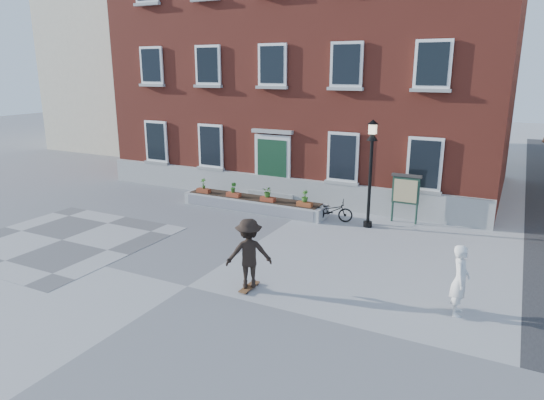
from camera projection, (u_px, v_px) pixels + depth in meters
The scene contains 10 objects.
ground at pixel (187, 286), 12.98m from camera, with size 100.00×100.00×0.00m, color #98989B.
checker_patch at pixel (62, 240), 16.48m from camera, with size 6.00×6.00×0.01m, color #555557.
distant_building at pixel (150, 57), 36.38m from camera, with size 10.00×12.00×13.00m, color beige.
bicycle at pixel (331, 211), 18.43m from camera, with size 0.56×1.61×0.84m, color black.
bystander at pixel (460, 280), 11.31m from camera, with size 0.63×0.41×1.73m, color silver.
brick_building at pixel (319, 55), 24.21m from camera, with size 18.40×10.85×12.60m.
planter_assembly at pixel (254, 203), 19.94m from camera, with size 6.20×1.12×1.15m.
lamp_post at pixel (371, 159), 17.23m from camera, with size 0.40×0.40×3.93m.
notice_board at pixel (406, 190), 18.04m from camera, with size 1.10×0.16×1.87m.
skateboarder at pixel (249, 253), 12.57m from camera, with size 1.39×1.24×1.94m.
Camera 1 is at (7.47, -9.57, 5.63)m, focal length 32.00 mm.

